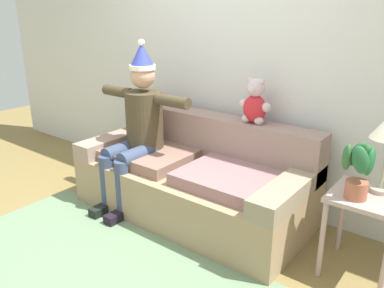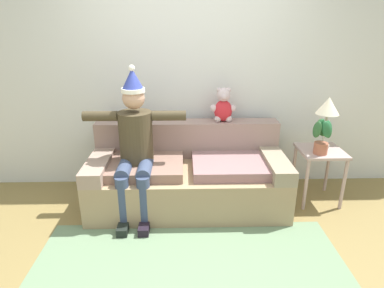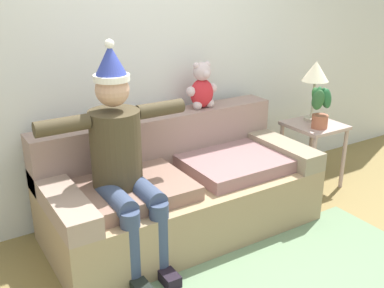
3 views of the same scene
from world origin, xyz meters
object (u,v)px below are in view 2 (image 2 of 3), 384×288
(couch, at_px, (188,174))
(teddy_bear, at_px, (223,106))
(side_table, at_px, (320,159))
(table_lamp, at_px, (328,108))
(person_seated, at_px, (135,143))
(potted_plant, at_px, (322,135))

(couch, bearing_deg, teddy_bear, 36.42)
(side_table, relative_size, table_lamp, 1.09)
(person_seated, xyz_separation_m, potted_plant, (1.90, 0.07, 0.05))
(side_table, distance_m, potted_plant, 0.34)
(person_seated, relative_size, teddy_bear, 3.95)
(teddy_bear, distance_m, table_lamp, 1.10)
(person_seated, xyz_separation_m, teddy_bear, (0.92, 0.46, 0.25))
(couch, relative_size, potted_plant, 5.30)
(person_seated, bearing_deg, couch, 17.76)
(teddy_bear, bearing_deg, table_lamp, -10.66)
(person_seated, xyz_separation_m, table_lamp, (2.01, 0.26, 0.27))
(person_seated, xyz_separation_m, side_table, (1.96, 0.17, -0.27))
(table_lamp, relative_size, potted_plant, 1.43)
(person_seated, relative_size, table_lamp, 2.73)
(couch, distance_m, table_lamp, 1.64)
(teddy_bear, xyz_separation_m, potted_plant, (0.97, -0.40, -0.20))
(teddy_bear, bearing_deg, person_seated, -153.39)
(side_table, relative_size, potted_plant, 1.55)
(side_table, height_order, table_lamp, table_lamp)
(couch, relative_size, table_lamp, 3.72)
(person_seated, distance_m, teddy_bear, 1.06)
(potted_plant, bearing_deg, side_table, 58.39)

